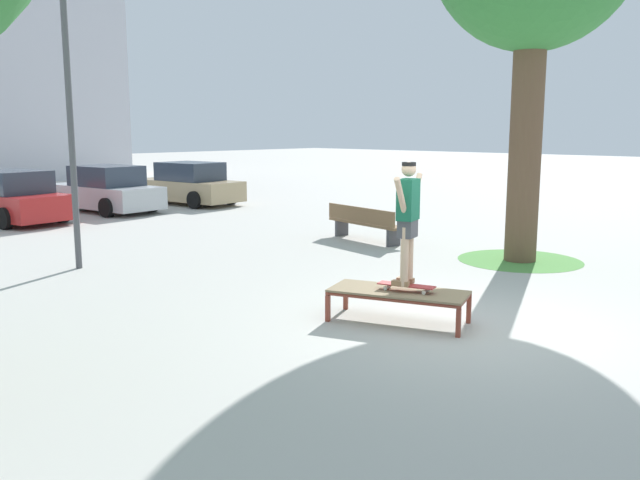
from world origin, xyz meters
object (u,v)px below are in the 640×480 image
at_px(skateboard, 406,286).
at_px(car_silver, 105,191).
at_px(skate_box, 398,294).
at_px(car_red, 10,198).
at_px(skater, 408,214).
at_px(park_bench, 365,223).
at_px(car_tan, 189,185).
at_px(light_post, 67,66).

bearing_deg(skateboard, car_silver, 76.03).
relative_size(skate_box, car_red, 0.47).
xyz_separation_m(skater, park_bench, (4.96, 4.82, -1.08)).
bearing_deg(park_bench, car_tan, 79.15).
bearing_deg(car_silver, skate_box, -104.21).
distance_m(skater, car_silver, 15.13).
height_order(skater, car_silver, skater).
height_order(skater, park_bench, skater).
relative_size(skater, car_tan, 0.39).
distance_m(skate_box, skater, 1.12).
distance_m(car_tan, park_bench, 9.87).
bearing_deg(skateboard, park_bench, 44.18).
distance_m(skateboard, car_tan, 16.03).
bearing_deg(skate_box, car_tan, 64.54).
bearing_deg(skateboard, car_red, 88.11).
distance_m(skate_box, skateboard, 0.17).
bearing_deg(skateboard, car_tan, 64.82).
height_order(skateboard, car_silver, car_silver).
bearing_deg(skate_box, car_red, 87.94).
xyz_separation_m(car_red, car_tan, (6.34, 0.12, 0.00)).
height_order(car_tan, park_bench, car_tan).
distance_m(car_silver, light_post, 9.77).
distance_m(skateboard, light_post, 7.71).
relative_size(skate_box, skateboard, 2.48).
bearing_deg(car_red, car_tan, 1.05).
xyz_separation_m(skateboard, park_bench, (4.96, 4.82, -0.09)).
height_order(skate_box, car_silver, car_silver).
bearing_deg(car_red, skate_box, -92.06).
height_order(skate_box, car_red, car_red).
height_order(skate_box, skateboard, skateboard).
xyz_separation_m(car_tan, park_bench, (-1.86, -9.69, -0.24)).
xyz_separation_m(car_silver, car_tan, (3.17, -0.15, 0.00)).
bearing_deg(park_bench, skater, -135.83).
relative_size(car_red, car_silver, 1.00).
bearing_deg(car_red, skater, -91.90).
xyz_separation_m(skateboard, skater, (-0.00, 0.00, 0.99)).
bearing_deg(car_silver, park_bench, -82.39).
distance_m(skateboard, car_red, 14.40).
bearing_deg(skateboard, light_post, 100.86).
relative_size(car_tan, park_bench, 1.78).
height_order(skater, car_red, skater).
relative_size(skate_box, car_silver, 0.47).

